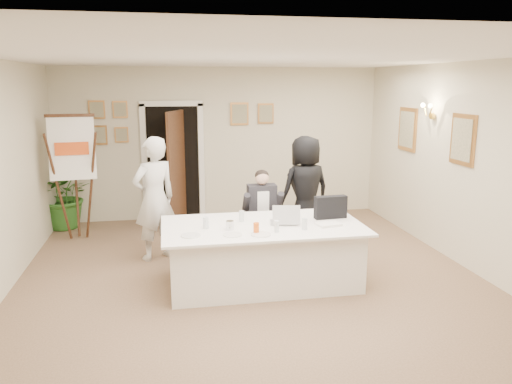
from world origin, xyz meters
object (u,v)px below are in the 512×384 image
(laptop_bag, at_px, (331,207))
(standing_woman, at_px, (305,190))
(steel_jug, at_px, (230,225))
(potted_palm, at_px, (65,195))
(conference_table, at_px, (263,254))
(flip_chart, at_px, (75,184))
(seated_man, at_px, (262,214))
(laptop, at_px, (284,212))
(paper_stack, at_px, (328,224))
(oj_glass, at_px, (256,228))
(standing_man, at_px, (155,199))

(laptop_bag, bearing_deg, standing_woman, 83.49)
(steel_jug, bearing_deg, potted_palm, 127.46)
(conference_table, distance_m, flip_chart, 3.55)
(flip_chart, bearing_deg, steel_jug, -48.87)
(seated_man, bearing_deg, laptop, -71.47)
(conference_table, height_order, standing_woman, standing_woman)
(standing_woman, height_order, potted_palm, standing_woman)
(standing_woman, distance_m, laptop, 1.65)
(potted_palm, height_order, paper_stack, potted_palm)
(potted_palm, relative_size, steel_jug, 10.85)
(laptop_bag, distance_m, steel_jug, 1.40)
(potted_palm, distance_m, oj_glass, 4.44)
(seated_man, relative_size, flip_chart, 0.66)
(conference_table, height_order, paper_stack, paper_stack)
(laptop, bearing_deg, oj_glass, -127.76)
(conference_table, distance_m, laptop_bag, 1.08)
(seated_man, relative_size, potted_palm, 1.10)
(conference_table, bearing_deg, paper_stack, -12.43)
(seated_man, bearing_deg, standing_woman, 47.96)
(seated_man, relative_size, standing_woman, 0.76)
(seated_man, distance_m, paper_stack, 1.30)
(laptop, bearing_deg, paper_stack, -10.83)
(paper_stack, relative_size, oj_glass, 2.27)
(standing_man, bearing_deg, steel_jug, 96.00)
(laptop, bearing_deg, flip_chart, 151.77)
(laptop, distance_m, laptop_bag, 0.66)
(standing_man, height_order, laptop_bag, standing_man)
(flip_chart, relative_size, standing_woman, 1.16)
(flip_chart, xyz_separation_m, laptop_bag, (3.54, -2.21, 0.00))
(paper_stack, bearing_deg, standing_woman, 83.73)
(standing_woman, xyz_separation_m, laptop_bag, (-0.06, -1.38, 0.06))
(flip_chart, xyz_separation_m, standing_man, (1.27, -1.15, -0.03))
(standing_man, relative_size, laptop, 4.92)
(conference_table, distance_m, standing_man, 1.86)
(laptop_bag, bearing_deg, steel_jug, -172.49)
(standing_man, xyz_separation_m, laptop, (1.62, -1.17, 0.02))
(flip_chart, distance_m, paper_stack, 4.24)
(standing_man, bearing_deg, laptop, 116.04)
(seated_man, relative_size, laptop_bag, 3.10)
(seated_man, xyz_separation_m, oj_glass, (-0.33, -1.31, 0.18))
(conference_table, relative_size, oj_glass, 19.24)
(standing_man, relative_size, steel_jug, 16.22)
(potted_palm, bearing_deg, laptop_bag, -37.58)
(flip_chart, relative_size, steel_jug, 18.18)
(flip_chart, distance_m, laptop, 3.70)
(standing_man, relative_size, laptop_bag, 4.21)
(conference_table, height_order, flip_chart, flip_chart)
(potted_palm, xyz_separation_m, steel_jug, (2.49, -3.25, 0.23))
(seated_man, height_order, laptop_bag, seated_man)
(flip_chart, distance_m, oj_glass, 3.65)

